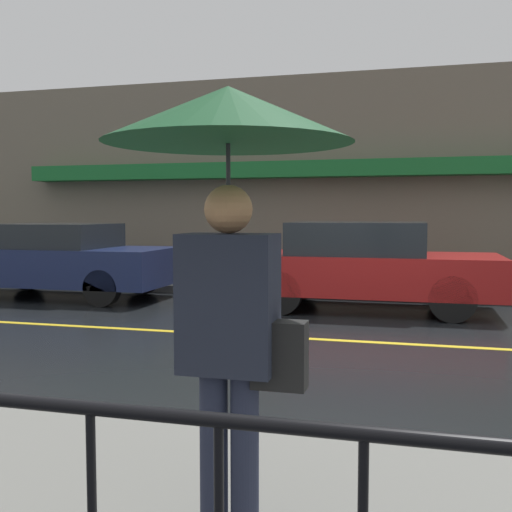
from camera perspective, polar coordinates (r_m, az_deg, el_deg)
The scene contains 7 objects.
ground_plane at distance 7.85m, azimuth 10.26°, elevation -8.06°, with size 80.00×80.00×0.00m, color black.
sidewalk_far at distance 12.43m, azimuth 12.01°, elevation -3.24°, with size 28.00×1.86×0.15m.
lane_marking at distance 7.85m, azimuth 10.26°, elevation -8.03°, with size 25.20×0.12×0.01m.
building_storefront at distance 13.40m, azimuth 12.38°, elevation 7.12°, with size 28.00×0.85×4.71m.
pedestrian at distance 2.66m, azimuth -2.56°, elevation 7.68°, with size 1.10×1.10×2.05m.
car_navy at distance 12.26m, azimuth -18.22°, elevation -0.30°, with size 4.31×1.84×1.44m.
car_red at distance 10.31m, azimuth 10.35°, elevation -0.82°, with size 4.29×1.90×1.49m.
Camera 1 is at (0.60, -7.65, 1.64)m, focal length 42.00 mm.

